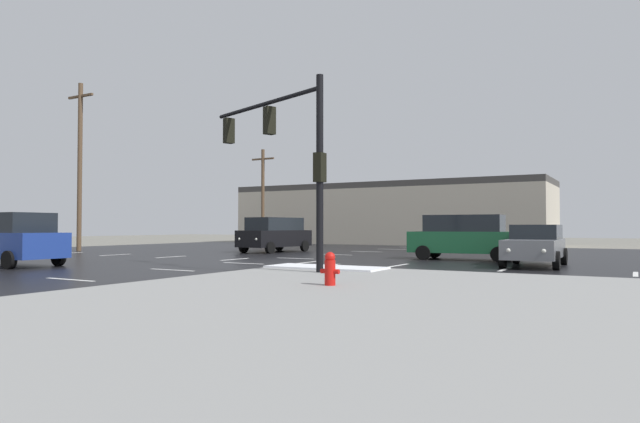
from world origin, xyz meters
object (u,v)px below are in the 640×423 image
(sedan_grey, at_px, (535,244))
(suv_blue, at_px, (9,238))
(suv_green, at_px, (464,236))
(utility_pole_far, at_px, (80,163))
(utility_pole_distant, at_px, (263,194))
(fire_hydrant, at_px, (330,269))
(traffic_signal_mast, at_px, (287,145))
(suv_black, at_px, (275,234))

(sedan_grey, xyz_separation_m, suv_blue, (-17.61, -9.87, 0.24))
(suv_green, bearing_deg, sedan_grey, 139.44)
(utility_pole_far, xyz_separation_m, utility_pole_distant, (2.52, 15.82, -1.21))
(utility_pole_far, bearing_deg, sedan_grey, 0.28)
(sedan_grey, bearing_deg, fire_hydrant, -16.62)
(traffic_signal_mast, relative_size, suv_green, 1.23)
(sedan_grey, distance_m, utility_pole_distant, 28.82)
(traffic_signal_mast, xyz_separation_m, sedan_grey, (6.61, 7.19, -3.37))
(traffic_signal_mast, distance_m, fire_hydrant, 6.37)
(traffic_signal_mast, height_order, suv_black, traffic_signal_mast)
(fire_hydrant, relative_size, suv_black, 0.16)
(utility_pole_distant, bearing_deg, utility_pole_far, -99.06)
(suv_green, xyz_separation_m, suv_blue, (-14.19, -12.46, 0.00))
(suv_green, distance_m, suv_black, 11.97)
(sedan_grey, xyz_separation_m, utility_pole_distant, (-23.93, 15.69, 3.36))
(utility_pole_distant, bearing_deg, suv_blue, -76.10)
(suv_blue, height_order, utility_pole_distant, utility_pole_distant)
(suv_black, xyz_separation_m, utility_pole_far, (-11.26, -4.82, 4.33))
(fire_hydrant, distance_m, suv_blue, 14.68)
(utility_pole_far, bearing_deg, suv_green, 6.73)
(fire_hydrant, relative_size, suv_green, 0.16)
(traffic_signal_mast, bearing_deg, utility_pole_far, 0.58)
(suv_black, bearing_deg, suv_green, 84.64)
(fire_hydrant, height_order, sedan_grey, sedan_grey)
(fire_hydrant, relative_size, suv_blue, 0.16)
(suv_green, relative_size, suv_blue, 1.02)
(suv_blue, distance_m, utility_pole_far, 13.85)
(suv_blue, bearing_deg, utility_pole_far, -48.11)
(suv_green, bearing_deg, utility_pole_far, 3.40)
(utility_pole_far, relative_size, utility_pole_distant, 1.30)
(suv_black, bearing_deg, utility_pole_far, -62.07)
(fire_hydrant, relative_size, utility_pole_distant, 0.10)
(suv_black, distance_m, suv_blue, 14.76)
(suv_green, height_order, suv_blue, same)
(suv_green, height_order, sedan_grey, suv_green)
(fire_hydrant, xyz_separation_m, suv_black, (-12.22, 15.60, 0.55))
(traffic_signal_mast, bearing_deg, suv_green, -87.92)
(suv_blue, xyz_separation_m, utility_pole_distant, (-6.33, 25.56, 3.12))
(traffic_signal_mast, xyz_separation_m, suv_black, (-8.58, 11.89, -3.13))
(traffic_signal_mast, bearing_deg, suv_blue, 33.86)
(suv_blue, bearing_deg, suv_black, -99.77)
(suv_green, relative_size, utility_pole_distant, 0.61)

